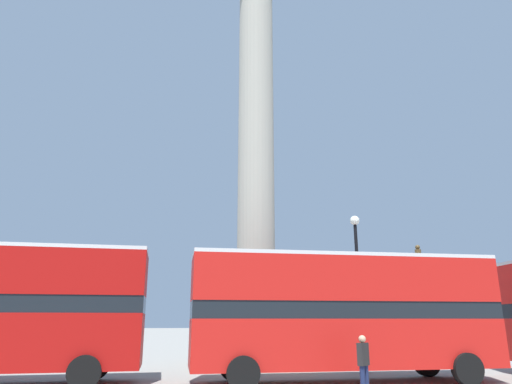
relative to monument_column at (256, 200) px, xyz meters
name	(u,v)px	position (x,y,z in m)	size (l,w,h in m)	color
ground_plane	(256,365)	(0.00, 0.00, -7.87)	(200.00, 200.00, 0.00)	gray
monument_column	(256,200)	(0.00, 0.00, 0.00)	(5.37, 5.37, 23.21)	#A39E8E
bus_b	(343,311)	(2.27, -6.39, -5.55)	(10.47, 3.24, 4.19)	red
equestrian_statue	(425,321)	(10.22, 3.80, -5.91)	(3.30, 2.62, 6.36)	#A39E8E
street_lamp	(359,285)	(3.88, -3.53, -4.45)	(0.40, 0.40, 6.34)	black
pedestrian_near_lamp	(364,362)	(2.04, -8.88, -7.00)	(0.42, 0.41, 1.59)	#192347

